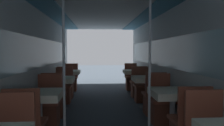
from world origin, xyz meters
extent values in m
cube|color=silver|center=(-1.45, 3.63, 1.13)|extent=(0.05, 10.05, 2.25)
cube|color=#9EC6D1|center=(-1.44, 3.63, 1.31)|extent=(0.03, 9.25, 0.66)
cube|color=silver|center=(1.45, 3.63, 1.13)|extent=(0.05, 10.05, 2.25)
cube|color=#9EC6D1|center=(1.44, 3.63, 1.31)|extent=(0.03, 9.25, 0.66)
cube|color=silver|center=(0.00, 3.63, 2.30)|extent=(2.91, 10.05, 0.04)
cube|color=teal|center=(-1.19, 3.63, 2.27)|extent=(0.52, 9.65, 0.03)
cube|color=teal|center=(1.19, 3.63, 2.27)|extent=(0.52, 9.65, 0.03)
cube|color=brown|center=(-1.04, 1.53, 0.69)|extent=(0.43, 0.04, 0.45)
cylinder|color=#B7B7BC|center=(-1.04, 2.52, 0.37)|extent=(0.10, 0.10, 0.70)
cube|color=#93704C|center=(-1.04, 2.52, 0.73)|extent=(0.63, 0.63, 0.02)
cube|color=beige|center=(-1.04, 2.52, 0.69)|extent=(0.67, 0.67, 0.11)
cube|color=brown|center=(-1.04, 1.94, 0.44)|extent=(0.43, 0.43, 0.05)
cube|color=brown|center=(-1.04, 1.74, 0.69)|extent=(0.43, 0.04, 0.45)
cube|color=brown|center=(-1.04, 3.10, 0.21)|extent=(0.37, 0.37, 0.42)
cube|color=brown|center=(-1.04, 3.10, 0.44)|extent=(0.43, 0.43, 0.05)
cube|color=brown|center=(-1.04, 3.30, 0.69)|extent=(0.43, 0.04, 0.45)
cylinder|color=silver|center=(-0.66, 2.52, 1.13)|extent=(0.04, 0.04, 2.25)
cylinder|color=#4C4C51|center=(-1.04, 4.29, 0.01)|extent=(0.38, 0.38, 0.01)
cylinder|color=#B7B7BC|center=(-1.04, 4.29, 0.37)|extent=(0.10, 0.10, 0.70)
cube|color=#93704C|center=(-1.04, 4.29, 0.73)|extent=(0.63, 0.63, 0.02)
cube|color=beige|center=(-1.04, 4.29, 0.69)|extent=(0.67, 0.67, 0.11)
cube|color=brown|center=(-1.04, 3.70, 0.21)|extent=(0.37, 0.37, 0.42)
cube|color=brown|center=(-1.04, 3.70, 0.44)|extent=(0.43, 0.43, 0.05)
cube|color=brown|center=(-1.04, 3.51, 0.69)|extent=(0.43, 0.04, 0.45)
cube|color=brown|center=(-1.04, 4.87, 0.21)|extent=(0.37, 0.37, 0.42)
cube|color=brown|center=(-1.04, 4.87, 0.44)|extent=(0.43, 0.43, 0.05)
cube|color=brown|center=(-1.04, 5.06, 0.69)|extent=(0.43, 0.04, 0.45)
cylinder|color=#4C4C51|center=(-1.04, 6.05, 0.01)|extent=(0.38, 0.38, 0.01)
cylinder|color=#B7B7BC|center=(-1.04, 6.05, 0.37)|extent=(0.10, 0.10, 0.70)
cube|color=#93704C|center=(-1.04, 6.05, 0.73)|extent=(0.63, 0.63, 0.02)
cube|color=beige|center=(-1.04, 6.05, 0.69)|extent=(0.67, 0.67, 0.11)
cube|color=brown|center=(-1.04, 5.47, 0.21)|extent=(0.37, 0.37, 0.42)
cube|color=brown|center=(-1.04, 5.47, 0.44)|extent=(0.43, 0.43, 0.05)
cube|color=brown|center=(-1.04, 5.28, 0.69)|extent=(0.43, 0.04, 0.45)
cube|color=brown|center=(-1.04, 6.64, 0.21)|extent=(0.37, 0.37, 0.42)
cube|color=brown|center=(-1.04, 6.64, 0.44)|extent=(0.43, 0.43, 0.05)
cube|color=brown|center=(-1.04, 6.83, 0.69)|extent=(0.43, 0.04, 0.45)
cube|color=brown|center=(1.04, 1.53, 0.69)|extent=(0.43, 0.04, 0.45)
cylinder|color=#B7B7BC|center=(1.04, 2.52, 0.37)|extent=(0.10, 0.10, 0.70)
cube|color=#93704C|center=(1.04, 2.52, 0.73)|extent=(0.63, 0.63, 0.02)
cube|color=beige|center=(1.04, 2.52, 0.69)|extent=(0.67, 0.67, 0.11)
cube|color=brown|center=(1.04, 1.94, 0.44)|extent=(0.43, 0.43, 0.05)
cube|color=brown|center=(1.04, 1.74, 0.69)|extent=(0.43, 0.04, 0.45)
cube|color=brown|center=(1.04, 3.10, 0.21)|extent=(0.37, 0.37, 0.42)
cube|color=brown|center=(1.04, 3.10, 0.44)|extent=(0.43, 0.43, 0.05)
cube|color=brown|center=(1.04, 3.30, 0.69)|extent=(0.43, 0.04, 0.45)
cylinder|color=silver|center=(0.66, 2.52, 1.13)|extent=(0.04, 0.04, 2.25)
cylinder|color=#4C4C51|center=(1.04, 4.29, 0.01)|extent=(0.38, 0.38, 0.01)
cylinder|color=#B7B7BC|center=(1.04, 4.29, 0.37)|extent=(0.10, 0.10, 0.70)
cube|color=#93704C|center=(1.04, 4.29, 0.73)|extent=(0.63, 0.63, 0.02)
cube|color=beige|center=(1.04, 4.29, 0.69)|extent=(0.67, 0.67, 0.11)
cube|color=brown|center=(1.04, 3.70, 0.21)|extent=(0.37, 0.37, 0.42)
cube|color=brown|center=(1.04, 3.70, 0.44)|extent=(0.43, 0.43, 0.05)
cube|color=brown|center=(1.04, 3.51, 0.69)|extent=(0.43, 0.04, 0.45)
cube|color=brown|center=(1.04, 4.87, 0.21)|extent=(0.37, 0.37, 0.42)
cube|color=brown|center=(1.04, 4.87, 0.44)|extent=(0.43, 0.43, 0.05)
cube|color=brown|center=(1.04, 5.06, 0.69)|extent=(0.43, 0.04, 0.45)
cylinder|color=#4C4C51|center=(1.04, 6.05, 0.01)|extent=(0.38, 0.38, 0.01)
cylinder|color=#B7B7BC|center=(1.04, 6.05, 0.37)|extent=(0.10, 0.10, 0.70)
cube|color=#93704C|center=(1.04, 6.05, 0.73)|extent=(0.63, 0.63, 0.02)
cube|color=beige|center=(1.04, 6.05, 0.69)|extent=(0.67, 0.67, 0.11)
cube|color=brown|center=(1.04, 5.47, 0.21)|extent=(0.37, 0.37, 0.42)
cube|color=brown|center=(1.04, 5.47, 0.44)|extent=(0.43, 0.43, 0.05)
cube|color=brown|center=(1.04, 5.28, 0.69)|extent=(0.43, 0.04, 0.45)
cube|color=brown|center=(1.04, 6.64, 0.21)|extent=(0.37, 0.37, 0.42)
cube|color=brown|center=(1.04, 6.64, 0.44)|extent=(0.43, 0.43, 0.05)
cube|color=brown|center=(1.04, 6.83, 0.69)|extent=(0.43, 0.04, 0.45)
camera|label=1|loc=(-0.16, -0.81, 1.35)|focal=35.00mm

